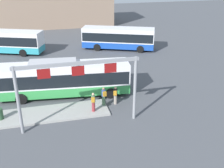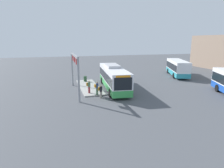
% 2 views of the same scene
% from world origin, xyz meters
% --- Properties ---
extents(ground_plane, '(120.00, 120.00, 0.00)m').
position_xyz_m(ground_plane, '(0.00, 0.00, 0.00)').
color(ground_plane, '#4C4F54').
extents(platform_curb, '(10.00, 2.80, 0.16)m').
position_xyz_m(platform_curb, '(-1.73, -3.32, 0.08)').
color(platform_curb, '#9E9E99').
rests_on(platform_curb, ground).
extents(bus_main, '(12.19, 3.72, 3.46)m').
position_xyz_m(bus_main, '(-0.01, 0.00, 1.81)').
color(bus_main, green).
rests_on(bus_main, ground).
extents(bus_background_left, '(9.80, 5.82, 3.10)m').
position_xyz_m(bus_background_left, '(-6.30, 15.20, 1.78)').
color(bus_background_left, teal).
rests_on(bus_background_left, ground).
extents(bus_background_right, '(10.28, 6.21, 3.10)m').
position_xyz_m(bus_background_right, '(8.81, 13.30, 1.78)').
color(bus_background_right, '#1947AD').
rests_on(bus_background_right, ground).
extents(person_boarding, '(0.47, 0.60, 1.67)m').
position_xyz_m(person_boarding, '(4.16, -2.86, 0.89)').
color(person_boarding, gray).
rests_on(person_boarding, ground).
extents(person_waiting_near, '(0.43, 0.58, 1.67)m').
position_xyz_m(person_waiting_near, '(1.99, -3.95, 1.05)').
color(person_waiting_near, maroon).
rests_on(person_waiting_near, platform_curb).
extents(person_waiting_mid, '(0.39, 0.56, 1.67)m').
position_xyz_m(person_waiting_mid, '(3.05, -3.11, 1.05)').
color(person_waiting_mid, '#476B4C').
rests_on(person_waiting_mid, platform_curb).
extents(platform_sign_gantry, '(9.00, 0.24, 5.20)m').
position_xyz_m(platform_sign_gantry, '(0.69, -5.55, 3.74)').
color(platform_sign_gantry, gray).
rests_on(platform_sign_gantry, ground).
extents(station_building, '(31.53, 8.00, 8.18)m').
position_xyz_m(station_building, '(-3.66, 32.38, 4.09)').
color(station_building, gray).
rests_on(station_building, ground).
extents(trash_bin, '(0.52, 0.52, 0.90)m').
position_xyz_m(trash_bin, '(-5.39, -3.36, 0.61)').
color(trash_bin, '#2D5133').
rests_on(trash_bin, platform_curb).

